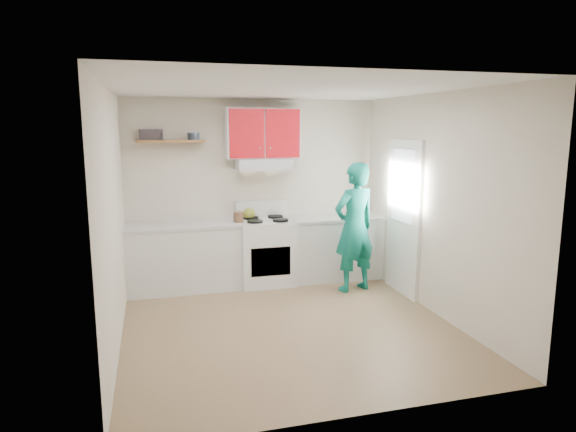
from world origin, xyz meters
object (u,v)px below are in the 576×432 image
object	(u,v)px
tin	(193,136)
person	(354,227)
kettle	(249,214)
crock	(238,218)
stove	(266,252)

from	to	relation	value
tin	person	distance (m)	2.49
kettle	crock	xyz separation A→B (m)	(-0.18, -0.20, -0.02)
crock	stove	bearing A→B (deg)	9.20
stove	person	size ratio (longest dim) A/B	0.53
kettle	person	distance (m)	1.51
crock	person	bearing A→B (deg)	-20.21
crock	tin	bearing A→B (deg)	159.58
tin	kettle	distance (m)	1.31
stove	tin	bearing A→B (deg)	171.42
stove	kettle	bearing A→B (deg)	146.43
kettle	person	world-z (taller)	person
stove	person	xyz separation A→B (m)	(1.09, -0.61, 0.42)
stove	crock	size ratio (longest dim) A/B	5.72
stove	kettle	size ratio (longest dim) A/B	4.96
person	crock	bearing A→B (deg)	-35.75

